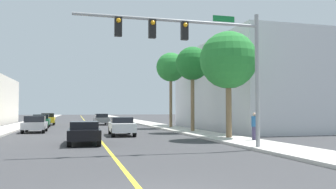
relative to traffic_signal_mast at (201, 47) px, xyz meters
name	(u,v)px	position (x,y,z in m)	size (l,w,h in m)	color
ground	(87,124)	(-4.10, 33.88, -4.85)	(192.00, 192.00, 0.00)	#38383A
sidewalk_left	(25,124)	(-12.11, 33.88, -4.78)	(2.82, 168.00, 0.15)	beige
sidewalk_right	(144,123)	(3.90, 33.88, -4.78)	(2.82, 168.00, 0.15)	beige
lane_marking_center	(87,124)	(-4.10, 33.88, -4.85)	(0.16, 144.00, 0.01)	yellow
building_right_near	(258,88)	(12.45, 16.69, -0.63)	(12.18, 19.06, 8.43)	silver
traffic_signal_mast	(201,47)	(0.00, 0.00, 0.00)	(8.82, 0.36, 6.45)	gray
palm_near	(228,61)	(3.99, 5.65, 0.31)	(3.75, 3.75, 6.93)	brown
palm_mid	(192,64)	(3.95, 12.70, 0.97)	(2.85, 2.85, 7.17)	brown
palm_far	(171,68)	(3.98, 19.77, 1.52)	(3.05, 3.05, 7.81)	brown
car_gray	(101,119)	(-2.44, 30.40, -4.10)	(1.85, 4.38, 1.44)	slate
car_yellow	(48,119)	(-9.08, 31.68, -4.08)	(1.82, 3.93, 1.51)	gold
car_white	(122,126)	(-2.27, 11.10, -4.12)	(1.86, 4.41, 1.38)	white
car_black	(84,132)	(-5.15, 5.18, -4.16)	(1.82, 4.42, 1.28)	black
car_green	(41,121)	(-9.27, 24.91, -4.11)	(1.86, 4.27, 1.44)	#196638
car_silver	(35,124)	(-8.99, 16.46, -4.12)	(1.85, 3.92, 1.42)	#BCBCC1
pedestrian	(255,126)	(4.69, 3.54, -3.90)	(0.38, 0.38, 1.61)	#3F3859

